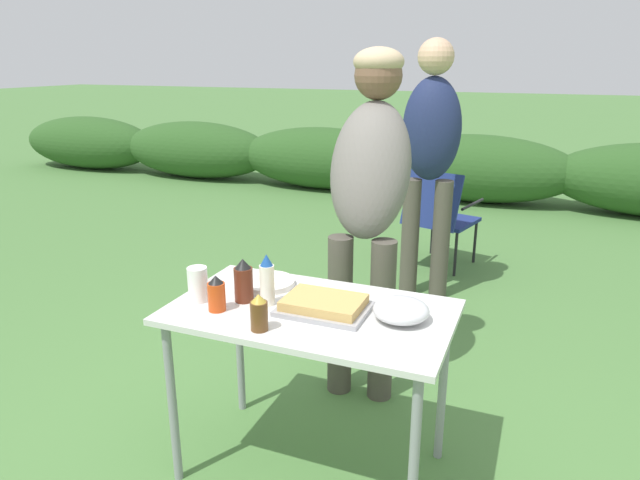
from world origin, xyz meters
TOP-DOWN VIEW (x-y plane):
  - ground_plane at (0.00, 0.00)m, footprint 60.00×60.00m
  - shrub_hedge at (0.00, 5.19)m, footprint 14.40×0.90m
  - folding_table at (0.00, 0.00)m, footprint 1.10×0.64m
  - food_tray at (0.06, 0.00)m, footprint 0.34×0.25m
  - plate_stack at (-0.27, 0.16)m, footprint 0.24×0.24m
  - mixing_bowl at (0.35, 0.04)m, footprint 0.21×0.21m
  - paper_cup_stack at (-0.45, -0.09)m, footprint 0.08×0.08m
  - hot_sauce_bottle at (-0.33, -0.14)m, footprint 0.07×0.07m
  - beer_bottle at (-0.10, -0.23)m, footprint 0.06×0.06m
  - bbq_sauce_bottle at (-0.28, -0.02)m, footprint 0.08×0.08m
  - mayo_bottle at (-0.18, -0.02)m, footprint 0.06×0.06m
  - standing_person_in_red_jacket at (-0.00, 0.75)m, footprint 0.43×0.55m
  - standing_person_in_gray_fleece at (0.04, 2.04)m, footprint 0.43×0.34m
  - camp_chair_green_behind_table at (0.02, 2.66)m, footprint 0.60×0.69m

SIDE VIEW (x-z plane):
  - ground_plane at x=0.00m, z-range 0.00..0.00m
  - shrub_hedge at x=0.00m, z-range 0.00..0.81m
  - camp_chair_green_behind_table at x=0.02m, z-range 0.05..0.88m
  - folding_table at x=0.00m, z-range 0.29..1.03m
  - plate_stack at x=-0.27m, z-range 0.74..0.76m
  - food_tray at x=0.06m, z-range 0.74..0.79m
  - mixing_bowl at x=0.35m, z-range 0.74..0.82m
  - beer_bottle at x=-0.10m, z-range 0.74..0.88m
  - hot_sauce_bottle at x=-0.33m, z-range 0.74..0.88m
  - paper_cup_stack at x=-0.45m, z-range 0.74..0.88m
  - bbq_sauce_bottle at x=-0.28m, z-range 0.74..0.92m
  - mayo_bottle at x=-0.18m, z-range 0.73..0.94m
  - standing_person_in_red_jacket at x=0.00m, z-range 0.22..1.95m
  - standing_person_in_gray_fleece at x=0.04m, z-range 0.19..2.00m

